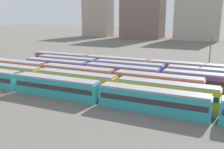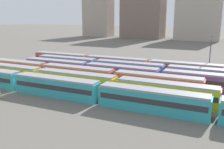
{
  "view_description": "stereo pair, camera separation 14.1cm",
  "coord_description": "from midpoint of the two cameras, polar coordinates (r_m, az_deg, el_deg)",
  "views": [
    {
      "loc": [
        37.48,
        -37.16,
        15.21
      ],
      "look_at": [
        14.63,
        13.0,
        2.04
      ],
      "focal_mm": 39.78,
      "sensor_mm": 36.0,
      "label": 1
    },
    {
      "loc": [
        37.61,
        -37.1,
        15.21
      ],
      "look_at": [
        14.63,
        13.0,
        2.04
      ],
      "focal_mm": 39.78,
      "sensor_mm": 36.0,
      "label": 2
    }
  ],
  "objects": [
    {
      "name": "ground_plane",
      "position": [
        64.45,
        -11.85,
        -0.5
      ],
      "size": [
        600.0,
        600.0,
        0.0
      ],
      "primitive_type": "plane",
      "color": "#666059"
    },
    {
      "name": "train_track_0",
      "position": [
        39.45,
        22.76,
        -7.37
      ],
      "size": [
        112.5,
        3.06,
        3.75
      ],
      "color": "teal",
      "rests_on": "ground_plane"
    },
    {
      "name": "train_track_1",
      "position": [
        44.38,
        24.47,
        -5.26
      ],
      "size": [
        112.5,
        3.06,
        3.75
      ],
      "color": "yellow",
      "rests_on": "ground_plane"
    },
    {
      "name": "train_track_2",
      "position": [
        58.05,
        -7.88,
        0.06
      ],
      "size": [
        55.8,
        3.06,
        3.75
      ],
      "color": "#BC4C38",
      "rests_on": "ground_plane"
    },
    {
      "name": "train_track_4",
      "position": [
        59.51,
        21.21,
        -0.41
      ],
      "size": [
        93.6,
        3.06,
        3.75
      ],
      "color": "#4C70BC",
      "rests_on": "ground_plane"
    },
    {
      "name": "train_track_5",
      "position": [
        65.09,
        16.51,
        1.08
      ],
      "size": [
        93.6,
        3.06,
        3.75
      ],
      "color": "#BC4C38",
      "rests_on": "ground_plane"
    },
    {
      "name": "catenary_pole_1",
      "position": [
        66.97,
        21.67,
        4.32
      ],
      "size": [
        0.24,
        3.2,
        10.29
      ],
      "color": "#4C4C51",
      "rests_on": "ground_plane"
    },
    {
      "name": "distant_building_0",
      "position": [
        188.24,
        -3.14,
        13.47
      ],
      "size": [
        20.16,
        13.03,
        30.74
      ],
      "primitive_type": "cube",
      "color": "#A89989",
      "rests_on": "ground_plane"
    },
    {
      "name": "distant_building_1",
      "position": [
        174.91,
        7.25,
        14.38
      ],
      "size": [
        27.41,
        18.45,
        36.77
      ],
      "primitive_type": "cube",
      "color": "#7A665B",
      "rests_on": "ground_plane"
    },
    {
      "name": "distant_building_2",
      "position": [
        167.54,
        19.35,
        12.88
      ],
      "size": [
        26.7,
        18.97,
        31.4
      ],
      "primitive_type": "cube",
      "color": "#B2A899",
      "rests_on": "ground_plane"
    }
  ]
}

